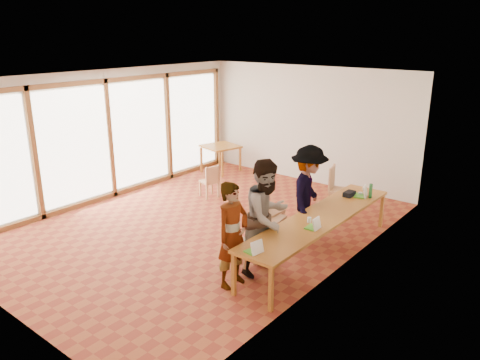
# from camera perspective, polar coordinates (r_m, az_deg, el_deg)

# --- Properties ---
(ground) EXTENTS (8.00, 8.00, 0.00)m
(ground) POSITION_cam_1_polar(r_m,az_deg,el_deg) (9.67, -4.48, -5.61)
(ground) COLOR #994625
(ground) RESTS_ON ground
(wall_back) EXTENTS (6.00, 0.10, 3.00)m
(wall_back) POSITION_cam_1_polar(r_m,az_deg,el_deg) (12.31, 8.26, 6.68)
(wall_back) COLOR beige
(wall_back) RESTS_ON ground
(wall_right) EXTENTS (0.10, 8.00, 3.00)m
(wall_right) POSITION_cam_1_polar(r_m,az_deg,el_deg) (7.51, 12.19, -0.68)
(wall_right) COLOR beige
(wall_right) RESTS_ON ground
(window_wall) EXTENTS (0.10, 8.00, 3.00)m
(window_wall) POSITION_cam_1_polar(r_m,az_deg,el_deg) (11.37, -15.66, 5.29)
(window_wall) COLOR white
(window_wall) RESTS_ON ground
(ceiling) EXTENTS (6.00, 8.00, 0.04)m
(ceiling) POSITION_cam_1_polar(r_m,az_deg,el_deg) (8.92, -4.95, 12.51)
(ceiling) COLOR white
(ceiling) RESTS_ON wall_back
(communal_table) EXTENTS (0.80, 4.00, 0.75)m
(communal_table) POSITION_cam_1_polar(r_m,az_deg,el_deg) (8.26, 9.71, -4.73)
(communal_table) COLOR #AF6D26
(communal_table) RESTS_ON ground
(side_table) EXTENTS (0.90, 0.90, 0.75)m
(side_table) POSITION_cam_1_polar(r_m,az_deg,el_deg) (13.18, -2.38, 3.88)
(side_table) COLOR #AF6D26
(side_table) RESTS_ON ground
(chair_near) EXTENTS (0.52, 0.52, 0.50)m
(chair_near) POSITION_cam_1_polar(r_m,az_deg,el_deg) (7.85, -0.71, -6.73)
(chair_near) COLOR tan
(chair_near) RESTS_ON ground
(chair_mid) EXTENTS (0.48, 0.48, 0.52)m
(chair_mid) POSITION_cam_1_polar(r_m,az_deg,el_deg) (9.18, 3.11, -2.85)
(chair_mid) COLOR tan
(chair_mid) RESTS_ON ground
(chair_far) EXTENTS (0.48, 0.48, 0.48)m
(chair_far) POSITION_cam_1_polar(r_m,az_deg,el_deg) (8.92, 3.42, -3.79)
(chair_far) COLOR tan
(chair_far) RESTS_ON ground
(chair_empty) EXTENTS (0.58, 0.58, 0.54)m
(chair_empty) POSITION_cam_1_polar(r_m,az_deg,el_deg) (10.46, 11.63, -0.49)
(chair_empty) COLOR tan
(chair_empty) RESTS_ON ground
(chair_spare) EXTENTS (0.47, 0.47, 0.43)m
(chair_spare) POSITION_cam_1_polar(r_m,az_deg,el_deg) (11.10, -3.56, 0.24)
(chair_spare) COLOR tan
(chair_spare) RESTS_ON ground
(person_near) EXTENTS (0.44, 0.64, 1.69)m
(person_near) POSITION_cam_1_polar(r_m,az_deg,el_deg) (7.19, -0.90, -6.72)
(person_near) COLOR gray
(person_near) RESTS_ON ground
(person_mid) EXTENTS (0.80, 0.99, 1.92)m
(person_mid) POSITION_cam_1_polar(r_m,az_deg,el_deg) (7.57, 3.30, -4.50)
(person_mid) COLOR gray
(person_mid) RESTS_ON ground
(person_far) EXTENTS (1.07, 1.36, 1.85)m
(person_far) POSITION_cam_1_polar(r_m,az_deg,el_deg) (8.79, 8.33, -1.70)
(person_far) COLOR gray
(person_far) RESTS_ON ground
(laptop_near) EXTENTS (0.24, 0.26, 0.20)m
(laptop_near) POSITION_cam_1_polar(r_m,az_deg,el_deg) (6.84, 1.86, -8.43)
(laptop_near) COLOR #52B42B
(laptop_near) RESTS_ON communal_table
(laptop_mid) EXTENTS (0.21, 0.24, 0.20)m
(laptop_mid) POSITION_cam_1_polar(r_m,az_deg,el_deg) (7.72, 9.04, -5.51)
(laptop_mid) COLOR #52B42B
(laptop_mid) RESTS_ON communal_table
(laptop_far) EXTENTS (0.29, 0.31, 0.23)m
(laptop_far) POSITION_cam_1_polar(r_m,az_deg,el_deg) (9.35, 14.70, -1.64)
(laptop_far) COLOR #52B42B
(laptop_far) RESTS_ON communal_table
(yellow_mug) EXTENTS (0.14, 0.14, 0.10)m
(yellow_mug) POSITION_cam_1_polar(r_m,az_deg,el_deg) (7.63, 4.17, -5.65)
(yellow_mug) COLOR #BF8E0C
(yellow_mug) RESTS_ON communal_table
(green_bottle) EXTENTS (0.07, 0.07, 0.28)m
(green_bottle) POSITION_cam_1_polar(r_m,az_deg,el_deg) (9.32, 15.63, -1.29)
(green_bottle) COLOR #1D652E
(green_bottle) RESTS_ON communal_table
(clear_glass) EXTENTS (0.07, 0.07, 0.09)m
(clear_glass) POSITION_cam_1_polar(r_m,az_deg,el_deg) (7.95, 8.43, -4.83)
(clear_glass) COLOR silver
(clear_glass) RESTS_ON communal_table
(condiment_cup) EXTENTS (0.08, 0.08, 0.06)m
(condiment_cup) POSITION_cam_1_polar(r_m,az_deg,el_deg) (9.44, 14.47, -1.64)
(condiment_cup) COLOR white
(condiment_cup) RESTS_ON communal_table
(pink_phone) EXTENTS (0.05, 0.10, 0.01)m
(pink_phone) POSITION_cam_1_polar(r_m,az_deg,el_deg) (7.03, 2.28, -8.13)
(pink_phone) COLOR #BD3340
(pink_phone) RESTS_ON communal_table
(black_pouch) EXTENTS (0.16, 0.26, 0.09)m
(black_pouch) POSITION_cam_1_polar(r_m,az_deg,el_deg) (9.35, 13.18, -1.65)
(black_pouch) COLOR black
(black_pouch) RESTS_ON communal_table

